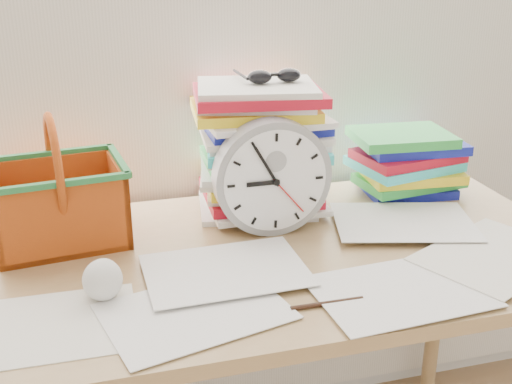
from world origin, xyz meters
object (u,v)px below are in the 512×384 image
object	(u,v)px
basket	(56,181)
paper_stack	(260,148)
desk	(256,283)
book_stack	(404,163)
clock	(272,177)

from	to	relation	value
basket	paper_stack	bearing A→B (deg)	0.63
desk	book_stack	world-z (taller)	book_stack
desk	clock	world-z (taller)	clock
paper_stack	basket	distance (m)	0.47
paper_stack	clock	size ratio (longest dim) A/B	1.20
paper_stack	clock	bearing A→B (deg)	-94.44
clock	basket	world-z (taller)	basket
clock	basket	size ratio (longest dim) A/B	0.94
desk	book_stack	distance (m)	0.53
clock	basket	xyz separation A→B (m)	(-0.45, 0.08, 0.01)
basket	book_stack	bearing A→B (deg)	-2.76
clock	desk	bearing A→B (deg)	-123.82
paper_stack	clock	xyz separation A→B (m)	(-0.01, -0.14, -0.02)
paper_stack	basket	size ratio (longest dim) A/B	1.12
desk	basket	bearing A→B (deg)	156.76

